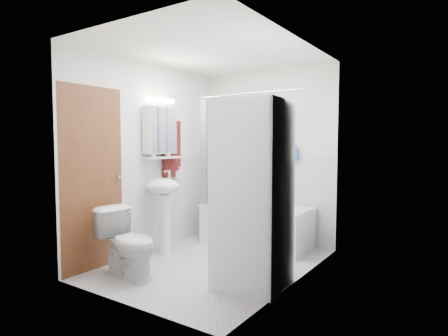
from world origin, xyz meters
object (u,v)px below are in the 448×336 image
Objects in this scene: sink at (164,198)px; toilet at (129,243)px; bathtub at (256,224)px; washer_dryer at (253,194)px.

toilet is at bearing -72.05° from sink.
washer_dryer is (0.63, -1.22, 0.60)m from bathtub.
toilet is (-0.54, -1.74, 0.05)m from bathtub.
washer_dryer is 2.51× the size of toilet.
washer_dryer is at bearing -60.54° from toilet.
washer_dryer is at bearing -11.21° from sink.
bathtub is 0.80× the size of washer_dryer.
sink is at bearing 163.40° from washer_dryer.
washer_dryer reaches higher than toilet.
bathtub is 1.83m from toilet.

